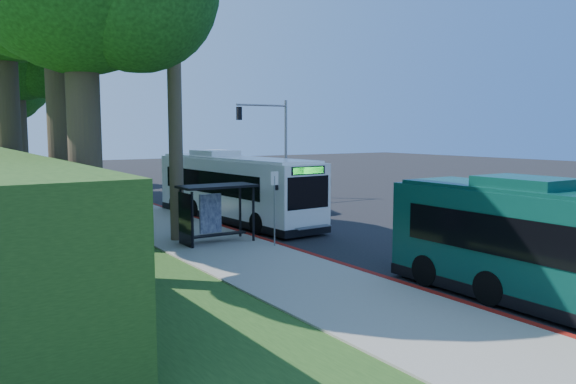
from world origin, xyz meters
TOP-DOWN VIEW (x-y plane):
  - ground at (0.00, 0.00)m, footprint 140.00×140.00m
  - sidewalk at (-7.30, 0.00)m, footprint 4.50×70.00m
  - red_curb at (-5.00, -4.00)m, footprint 0.25×30.00m
  - grass_verge at (-13.00, 5.00)m, footprint 8.00×70.00m
  - bus_shelter at (-7.26, -2.86)m, footprint 3.20×1.51m
  - stop_sign_pole at (-5.40, -5.00)m, footprint 0.35×0.06m
  - traffic_signal_pole at (3.78, 10.00)m, footprint 4.10×0.30m
  - tree_2 at (-11.89, 15.98)m, footprint 8.82×8.40m
  - tree_5 at (-10.41, 39.99)m, footprint 7.35×7.00m
  - white_bus at (-3.45, 2.37)m, footprint 3.56×12.69m
  - pickup at (1.85, 3.40)m, footprint 3.63×5.22m

SIDE VIEW (x-z plane):
  - ground at x=0.00m, z-range 0.00..0.00m
  - grass_verge at x=-13.00m, z-range 0.00..0.06m
  - sidewalk at x=-7.30m, z-range 0.00..0.12m
  - red_curb at x=-5.00m, z-range 0.00..0.13m
  - pickup at x=1.85m, z-range 0.00..1.32m
  - bus_shelter at x=-7.26m, z-range 0.53..3.08m
  - white_bus at x=-3.45m, z-range -0.04..3.69m
  - stop_sign_pole at x=-5.40m, z-range 0.50..3.67m
  - traffic_signal_pole at x=3.78m, z-range 0.92..7.92m
  - tree_5 at x=-10.41m, z-range 2.53..15.39m
  - tree_2 at x=-11.89m, z-range 2.92..18.04m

